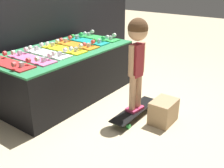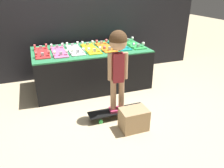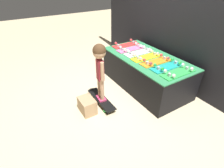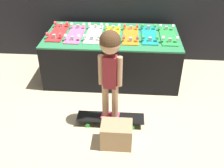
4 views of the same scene
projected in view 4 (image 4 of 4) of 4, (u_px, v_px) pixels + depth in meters
ground_plane at (109, 97)px, 3.43m from camera, size 16.00×16.00×0.00m
display_rack at (112, 56)px, 3.71m from camera, size 1.80×0.94×0.64m
skateboard_red_on_rack at (58, 32)px, 3.59m from camera, size 0.20×0.63×0.09m
skateboard_pink_on_rack at (75, 34)px, 3.54m from camera, size 0.20×0.63×0.09m
skateboard_white_on_rack at (94, 34)px, 3.54m from camera, size 0.20×0.63×0.09m
skateboard_yellow_on_rack at (112, 35)px, 3.51m from camera, size 0.20×0.63×0.09m
skateboard_orange_on_rack at (131, 35)px, 3.50m from camera, size 0.20×0.63×0.09m
skateboard_teal_on_rack at (149, 35)px, 3.51m from camera, size 0.20×0.63×0.09m
skateboard_green_on_rack at (168, 35)px, 3.48m from camera, size 0.20×0.63×0.09m
skateboard_on_floor at (110, 118)px, 2.96m from camera, size 0.76×0.19×0.09m
child at (110, 60)px, 2.56m from camera, size 0.25×0.21×1.03m
storage_box at (116, 134)px, 2.66m from camera, size 0.32×0.23×0.26m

